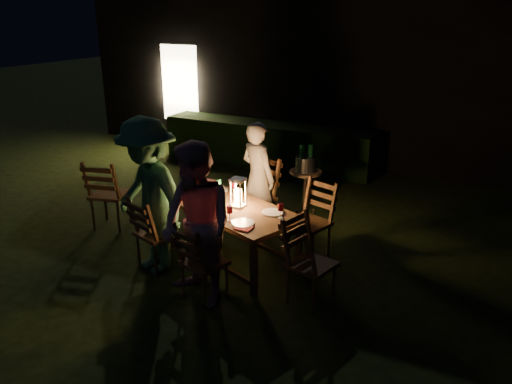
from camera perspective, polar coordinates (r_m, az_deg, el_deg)
The scene contains 29 objects.
garden_envelope at distance 11.53m, azimuth 8.93°, elevation 13.60°, with size 40.00×40.00×3.20m.
dining_table at distance 5.85m, azimuth -2.74°, elevation -2.34°, with size 1.85×1.36×0.69m.
chair_near_left at distance 5.93m, azimuth -11.26°, elevation -6.01°, with size 0.53×0.55×0.94m.
chair_near_right at distance 5.26m, azimuth -6.03°, elevation -9.42°, with size 0.51×0.53×0.91m.
chair_far_left at distance 6.74m, azimuth -0.09°, elevation -1.95°, with size 0.62×0.64×1.05m.
chair_far_right at distance 6.11m, azimuth 6.21°, elevation -4.79°, with size 0.55×0.57×0.97m.
chair_end at distance 5.20m, azimuth 6.12°, elevation -9.61°, with size 0.55×0.53×0.96m.
chair_spare at distance 7.15m, azimuth -16.29°, elevation -1.52°, with size 0.57×0.60×1.04m.
person_house_side at distance 6.62m, azimuth 0.21°, elevation 1.65°, with size 0.55×0.36×1.51m, color beige.
person_opp_right at distance 4.97m, azimuth -6.75°, elevation -3.86°, with size 0.82×0.64×1.69m, color #B27A87.
person_opp_left at distance 5.66m, azimuth -12.12°, elevation -0.54°, with size 1.16×0.67×1.80m, color #38704A.
lantern at distance 5.76m, azimuth -2.08°, elevation -0.28°, with size 0.16×0.16×0.35m.
plate_far_left at distance 6.35m, azimuth -4.40°, elevation 0.22°, with size 0.25×0.25×0.01m, color white.
plate_near_left at distance 6.11m, azimuth -7.64°, elevation -0.73°, with size 0.25×0.25×0.01m, color white.
plate_far_right at distance 5.64m, azimuth 1.89°, elevation -2.35°, with size 0.25×0.25×0.01m, color white.
plate_near_right at distance 5.37m, azimuth -1.49°, elevation -3.56°, with size 0.25×0.25×0.01m, color white.
wineglass_a at distance 6.17m, azimuth -2.54°, elevation 0.47°, with size 0.06×0.06×0.18m, color #59070F, non-canonical shape.
wineglass_b at distance 6.26m, azimuth -7.82°, elevation 0.59°, with size 0.06×0.06×0.18m, color #59070F, non-canonical shape.
wineglass_c at distance 5.41m, azimuth -3.02°, elevation -2.48°, with size 0.06×0.06×0.18m, color #59070F, non-canonical shape.
wineglass_d at distance 5.48m, azimuth 2.84°, elevation -2.18°, with size 0.06×0.06×0.18m, color #59070F, non-canonical shape.
wineglass_e at distance 5.69m, azimuth -5.74°, elevation -1.37°, with size 0.06×0.06×0.18m, color silver, non-canonical shape.
bottle_table at distance 5.95m, azimuth -4.31°, elevation 0.20°, with size 0.07×0.07×0.28m, color #0F471E.
napkin_left at distance 5.75m, azimuth -6.17°, elevation -2.04°, with size 0.18×0.14×0.01m, color red.
napkin_right at distance 5.25m, azimuth -1.44°, elevation -4.14°, with size 0.18×0.14×0.01m, color red.
phone at distance 6.12m, azimuth -8.63°, elevation -0.76°, with size 0.14×0.07×0.01m, color black.
side_table at distance 7.36m, azimuth 5.67°, elevation 1.85°, with size 0.47×0.47×0.63m.
ice_bucket at distance 7.30m, azimuth 5.72°, elevation 3.23°, with size 0.30×0.30×0.22m, color #A5A8AD.
bottle_bucket_a at distance 7.27m, azimuth 5.25°, elevation 3.58°, with size 0.07×0.07×0.32m, color #0F471E.
bottle_bucket_b at distance 7.30m, azimuth 6.22°, elevation 3.63°, with size 0.07×0.07×0.32m, color #0F471E.
Camera 1 is at (3.60, -4.72, 2.87)m, focal length 35.00 mm.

